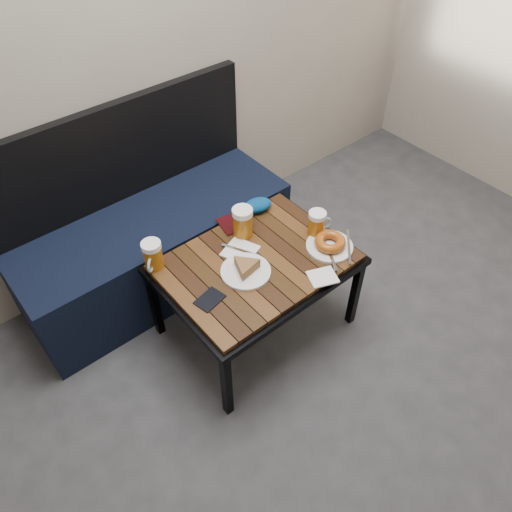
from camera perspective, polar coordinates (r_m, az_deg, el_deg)
bench at (r=2.63m, az=-11.61°, el=1.74°), size 1.40×0.50×0.95m
cafe_table at (r=2.23m, az=-0.00°, el=-1.30°), size 0.84×0.62×0.47m
beer_mug_left at (r=2.17m, az=-11.72°, el=0.08°), size 0.12×0.12×0.14m
beer_mug_centre at (r=2.27m, az=-1.50°, el=3.91°), size 0.14×0.12×0.15m
beer_mug_right at (r=2.29m, az=6.99°, el=3.71°), size 0.12×0.10×0.13m
plate_pie at (r=2.13m, az=-1.19°, el=-1.48°), size 0.22×0.22×0.06m
plate_bagel at (r=2.26m, az=8.45°, el=1.39°), size 0.25×0.25×0.06m
napkin_left at (r=2.23m, az=-1.82°, el=0.57°), size 0.18×0.18×0.01m
napkin_right at (r=2.14m, az=7.62°, el=-2.40°), size 0.15×0.14×0.01m
passport_navy at (r=2.05m, az=-5.32°, el=-4.97°), size 0.13×0.10×0.01m
passport_burgundy at (r=2.37m, az=-2.98°, el=3.63°), size 0.12×0.15×0.01m
knit_pouch at (r=2.43m, az=0.17°, el=5.82°), size 0.16×0.12×0.06m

